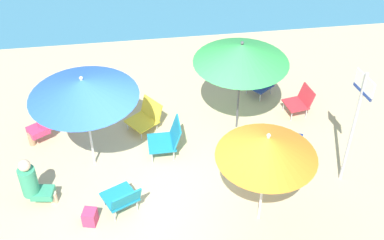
# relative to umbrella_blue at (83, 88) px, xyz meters

# --- Properties ---
(ground_plane) EXTENTS (40.00, 40.00, 0.00)m
(ground_plane) POSITION_rel_umbrella_blue_xyz_m (1.35, -0.89, -1.68)
(ground_plane) COLOR #CCB789
(umbrella_blue) EXTENTS (1.83, 1.83, 1.91)m
(umbrella_blue) POSITION_rel_umbrella_blue_xyz_m (0.00, 0.00, 0.00)
(umbrella_blue) COLOR silver
(umbrella_blue) RESTS_ON ground_plane
(umbrella_orange) EXTENTS (1.51, 1.51, 1.80)m
(umbrella_orange) POSITION_rel_umbrella_blue_xyz_m (2.66, -1.66, -0.12)
(umbrella_orange) COLOR silver
(umbrella_orange) RESTS_ON ground_plane
(umbrella_green) EXTENTS (1.74, 1.74, 1.94)m
(umbrella_green) POSITION_rel_umbrella_blue_xyz_m (2.77, 0.67, 0.01)
(umbrella_green) COLOR #4C4C51
(umbrella_green) RESTS_ON ground_plane
(beach_chair_a) EXTENTS (0.57, 0.54, 0.59)m
(beach_chair_a) POSITION_rel_umbrella_blue_xyz_m (4.12, 0.93, -1.36)
(beach_chair_a) COLOR red
(beach_chair_a) RESTS_ON ground_plane
(beach_chair_b) EXTENTS (0.59, 0.62, 0.65)m
(beach_chair_b) POSITION_rel_umbrella_blue_xyz_m (3.44, -0.53, -1.35)
(beach_chair_b) COLOR navy
(beach_chair_b) RESTS_ON ground_plane
(beach_chair_c) EXTENTS (0.71, 0.70, 0.58)m
(beach_chair_c) POSITION_rel_umbrella_blue_xyz_m (3.55, 1.75, -1.38)
(beach_chair_c) COLOR navy
(beach_chair_c) RESTS_ON ground_plane
(beach_chair_d) EXTENTS (0.71, 0.74, 0.60)m
(beach_chair_d) POSITION_rel_umbrella_blue_xyz_m (0.49, -1.24, -1.35)
(beach_chair_d) COLOR teal
(beach_chair_d) RESTS_ON ground_plane
(beach_chair_e) EXTENTS (0.78, 0.76, 0.56)m
(beach_chair_e) POSITION_rel_umbrella_blue_xyz_m (1.01, 0.90, -1.41)
(beach_chair_e) COLOR gold
(beach_chair_e) RESTS_ON ground_plane
(beach_chair_f) EXTENTS (0.60, 0.55, 0.70)m
(beach_chair_f) POSITION_rel_umbrella_blue_xyz_m (1.36, 0.09, -1.31)
(beach_chair_f) COLOR teal
(beach_chair_f) RESTS_ON ground_plane
(person_a) EXTENTS (0.54, 0.34, 0.95)m
(person_a) POSITION_rel_umbrella_blue_xyz_m (-0.95, -0.82, -1.22)
(person_a) COLOR #389970
(person_a) RESTS_ON ground_plane
(person_b) EXTENTS (0.55, 0.48, 0.99)m
(person_b) POSITION_rel_umbrella_blue_xyz_m (-0.92, 0.83, -1.18)
(person_b) COLOR #DB3866
(person_b) RESTS_ON ground_plane
(warning_sign) EXTENTS (0.11, 0.48, 2.23)m
(warning_sign) POSITION_rel_umbrella_blue_xyz_m (4.31, -0.98, -0.25)
(warning_sign) COLOR #ADADB2
(warning_sign) RESTS_ON ground_plane
(beach_bag) EXTENTS (0.26, 0.27, 0.26)m
(beach_bag) POSITION_rel_umbrella_blue_xyz_m (-0.05, -1.39, -1.55)
(beach_bag) COLOR #DB3866
(beach_bag) RESTS_ON ground_plane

